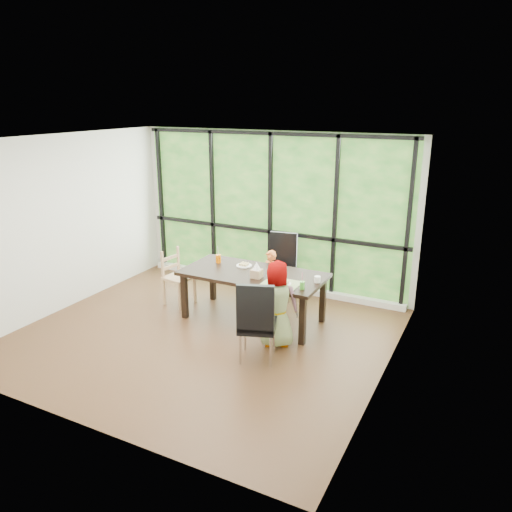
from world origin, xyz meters
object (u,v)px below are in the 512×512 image
object	(u,v)px
chair_interior_leather	(257,320)
white_mug	(317,279)
green_cup	(302,285)
dining_table	(253,296)
chair_end_beech	(179,277)
tissue_box	(257,274)
orange_cup	(218,259)
chair_window_leather	(280,267)
plate_near	(284,284)
child_toddler	(270,278)
plate_far	(244,266)
child_older	(275,304)

from	to	relation	value
chair_interior_leather	white_mug	xyz separation A→B (m)	(0.40, 1.06, 0.25)
white_mug	green_cup	bearing A→B (deg)	-105.89
chair_interior_leather	dining_table	bearing A→B (deg)	-79.31
chair_end_beech	tissue_box	distance (m)	1.54
chair_interior_leather	green_cup	world-z (taller)	chair_interior_leather
orange_cup	tissue_box	distance (m)	0.90
chair_window_leather	white_mug	distance (m)	1.38
chair_interior_leather	plate_near	world-z (taller)	chair_interior_leather
dining_table	chair_window_leather	distance (m)	1.00
tissue_box	child_toddler	bearing A→B (deg)	100.50
chair_window_leather	chair_interior_leather	xyz separation A→B (m)	(0.58, -2.00, 0.00)
orange_cup	green_cup	bearing A→B (deg)	-16.19
plate_far	tissue_box	xyz separation A→B (m)	(0.40, -0.37, 0.05)
child_toddler	tissue_box	distance (m)	0.86
plate_near	tissue_box	bearing A→B (deg)	171.93
child_toddler	chair_interior_leather	bearing A→B (deg)	-52.33
child_toddler	plate_far	distance (m)	0.56
child_toddler	green_cup	bearing A→B (deg)	-27.25
chair_interior_leather	orange_cup	size ratio (longest dim) A/B	8.38
child_toddler	orange_cup	size ratio (longest dim) A/B	7.14
dining_table	tissue_box	xyz separation A→B (m)	(0.14, -0.16, 0.44)
chair_window_leather	child_toddler	size ratio (longest dim) A/B	1.17
dining_table	chair_end_beech	world-z (taller)	chair_end_beech
child_older	tissue_box	xyz separation A→B (m)	(-0.48, 0.40, 0.22)
plate_far	tissue_box	size ratio (longest dim) A/B	1.65
child_toddler	tissue_box	size ratio (longest dim) A/B	6.41
chair_window_leather	plate_near	xyz separation A→B (m)	(0.59, -1.21, 0.22)
chair_interior_leather	chair_end_beech	size ratio (longest dim) A/B	1.20
chair_interior_leather	tissue_box	distance (m)	1.00
dining_table	child_toddler	size ratio (longest dim) A/B	2.29
chair_interior_leather	plate_near	size ratio (longest dim) A/B	5.10
plate_far	green_cup	xyz separation A→B (m)	(1.15, -0.49, 0.05)
orange_cup	child_older	bearing A→B (deg)	-29.24
chair_interior_leather	child_older	distance (m)	0.46
chair_window_leather	plate_far	bearing A→B (deg)	-117.66
white_mug	orange_cup	bearing A→B (deg)	175.67
chair_interior_leather	orange_cup	distance (m)	1.77
dining_table	orange_cup	distance (m)	0.84
orange_cup	tissue_box	xyz separation A→B (m)	(0.84, -0.34, -0.00)
plate_far	white_mug	distance (m)	1.25
orange_cup	dining_table	bearing A→B (deg)	-13.91
dining_table	green_cup	xyz separation A→B (m)	(0.89, -0.29, 0.43)
plate_near	orange_cup	distance (m)	1.35
green_cup	white_mug	xyz separation A→B (m)	(0.09, 0.33, -0.01)
chair_interior_leather	child_toddler	world-z (taller)	chair_interior_leather
dining_table	chair_window_leather	xyz separation A→B (m)	(0.00, 0.98, 0.17)
plate_far	white_mug	xyz separation A→B (m)	(1.24, -0.16, 0.04)
chair_interior_leather	child_older	size ratio (longest dim) A/B	0.91
tissue_box	chair_end_beech	bearing A→B (deg)	173.24
child_older	plate_far	size ratio (longest dim) A/B	5.02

